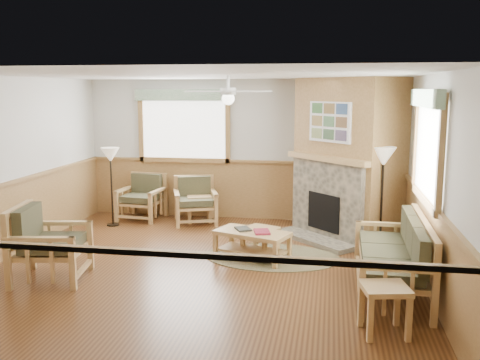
% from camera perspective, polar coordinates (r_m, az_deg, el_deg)
% --- Properties ---
extents(floor, '(6.00, 6.00, 0.01)m').
position_cam_1_polar(floor, '(7.80, -3.82, -9.17)').
color(floor, '#583318').
rests_on(floor, ground).
extents(ceiling, '(6.00, 6.00, 0.01)m').
position_cam_1_polar(ceiling, '(7.38, -4.06, 11.12)').
color(ceiling, white).
rests_on(ceiling, floor).
extents(wall_back, '(6.00, 0.02, 2.70)m').
position_cam_1_polar(wall_back, '(10.38, -0.03, 3.24)').
color(wall_back, silver).
rests_on(wall_back, floor).
extents(wall_front, '(6.00, 0.02, 2.70)m').
position_cam_1_polar(wall_front, '(4.67, -12.66, -4.94)').
color(wall_front, silver).
rests_on(wall_front, floor).
extents(wall_left, '(0.02, 6.00, 2.70)m').
position_cam_1_polar(wall_left, '(8.68, -23.57, 1.17)').
color(wall_left, silver).
rests_on(wall_left, floor).
extents(wall_right, '(0.02, 6.00, 2.70)m').
position_cam_1_polar(wall_right, '(7.37, 19.37, 0.06)').
color(wall_right, silver).
rests_on(wall_right, floor).
extents(wainscot, '(6.00, 6.00, 1.10)m').
position_cam_1_polar(wainscot, '(7.64, -3.86, -5.23)').
color(wainscot, olive).
rests_on(wainscot, floor).
extents(fireplace, '(3.11, 3.11, 2.70)m').
position_cam_1_polar(fireplace, '(9.30, 11.51, 2.30)').
color(fireplace, olive).
rests_on(fireplace, floor).
extents(window_back, '(1.90, 0.16, 1.50)m').
position_cam_1_polar(window_back, '(10.52, -6.07, 9.71)').
color(window_back, white).
rests_on(window_back, wall_back).
extents(window_right, '(0.16, 1.90, 1.50)m').
position_cam_1_polar(window_right, '(7.08, 19.85, 9.27)').
color(window_right, white).
rests_on(window_right, wall_right).
extents(ceiling_fan, '(1.59, 1.59, 0.36)m').
position_cam_1_polar(ceiling_fan, '(7.61, -1.27, 10.79)').
color(ceiling_fan, white).
rests_on(ceiling_fan, ceiling).
extents(sofa, '(2.04, 0.87, 0.93)m').
position_cam_1_polar(sofa, '(6.97, 15.80, -7.76)').
color(sofa, tan).
rests_on(sofa, floor).
extents(armchair_back_left, '(0.85, 0.85, 0.87)m').
position_cam_1_polar(armchair_back_left, '(10.58, -10.47, -1.82)').
color(armchair_back_left, tan).
rests_on(armchair_back_left, floor).
extents(armchair_back_right, '(0.98, 0.98, 0.86)m').
position_cam_1_polar(armchair_back_right, '(10.14, -4.77, -2.20)').
color(armchair_back_right, tan).
rests_on(armchair_back_right, floor).
extents(armchair_left, '(1.03, 1.03, 1.00)m').
position_cam_1_polar(armchair_left, '(7.55, -19.55, -6.34)').
color(armchair_left, tan).
rests_on(armchair_left, floor).
extents(coffee_table, '(1.20, 0.88, 0.43)m').
position_cam_1_polar(coffee_table, '(8.01, 1.31, -6.99)').
color(coffee_table, tan).
rests_on(coffee_table, floor).
extents(end_table_chairs, '(0.57, 0.56, 0.51)m').
position_cam_1_polar(end_table_chairs, '(10.28, -4.36, -3.05)').
color(end_table_chairs, tan).
rests_on(end_table_chairs, floor).
extents(end_table_sofa, '(0.54, 0.53, 0.52)m').
position_cam_1_polar(end_table_sofa, '(5.87, 15.13, -13.21)').
color(end_table_sofa, tan).
rests_on(end_table_sofa, floor).
extents(footstool, '(0.62, 0.62, 0.41)m').
position_cam_1_polar(footstool, '(8.27, 2.17, -6.52)').
color(footstool, tan).
rests_on(footstool, floor).
extents(braided_rug, '(2.12, 2.12, 0.01)m').
position_cam_1_polar(braided_rug, '(8.18, 3.43, -8.17)').
color(braided_rug, brown).
rests_on(braided_rug, floor).
extents(floor_lamp_left, '(0.36, 0.36, 1.47)m').
position_cam_1_polar(floor_lamp_left, '(10.15, -13.54, -0.70)').
color(floor_lamp_left, black).
rests_on(floor_lamp_left, floor).
extents(floor_lamp_right, '(0.39, 0.39, 1.65)m').
position_cam_1_polar(floor_lamp_right, '(8.60, 14.89, -1.98)').
color(floor_lamp_right, black).
rests_on(floor_lamp_right, floor).
extents(book_red, '(0.29, 0.35, 0.03)m').
position_cam_1_polar(book_red, '(7.87, 2.35, -5.42)').
color(book_red, maroon).
rests_on(book_red, coffee_table).
extents(book_dark, '(0.30, 0.33, 0.03)m').
position_cam_1_polar(book_dark, '(8.03, 0.33, -5.15)').
color(book_dark, '#272721').
rests_on(book_dark, coffee_table).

